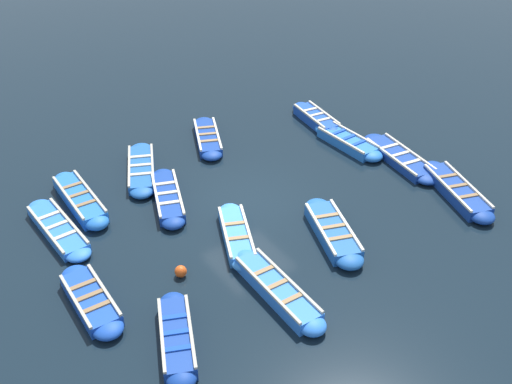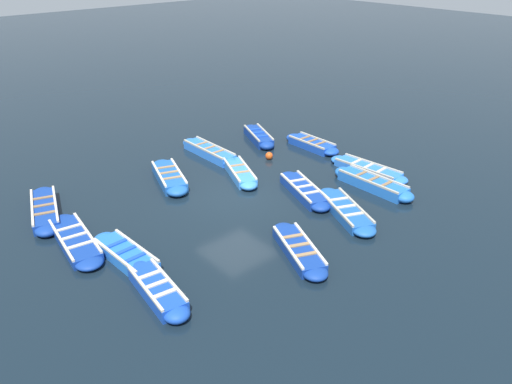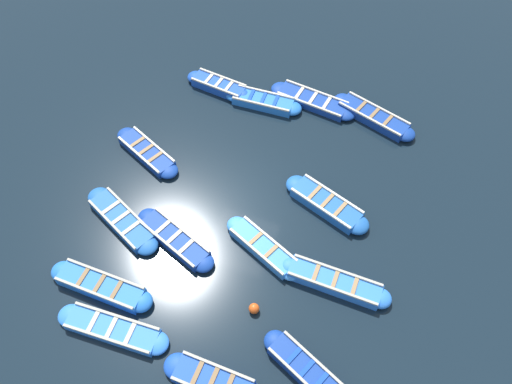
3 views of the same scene
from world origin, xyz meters
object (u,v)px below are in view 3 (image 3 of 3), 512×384
boat_far_corner (101,286)px  boat_alongside (263,247)px  boat_bow_out (263,101)px  boat_tucked (373,117)px  boat_broadside (147,152)px  boat_end_of_row (334,282)px  boat_outer_left (175,239)px  boat_drifting (122,220)px  boat_inner_gap (219,86)px  boat_stern_in (313,101)px  buoy_orange_near (254,309)px  boat_outer_right (213,381)px  boat_mid_row (306,370)px  boat_near_quay (326,204)px  buoy_yellow_far (351,108)px  boat_centre (113,329)px

boat_far_corner → boat_alongside: 5.46m
boat_bow_out → boat_tucked: (-4.55, -0.77, 0.01)m
boat_broadside → boat_alongside: bearing=157.5°
boat_end_of_row → boat_far_corner: size_ratio=1.03×
boat_outer_left → boat_drifting: bearing=-1.4°
boat_drifting → boat_inner_gap: bearing=-94.1°
boat_stern_in → buoy_orange_near: boat_stern_in is taller
boat_drifting → boat_broadside: bearing=-78.2°
boat_outer_right → boat_mid_row: 2.73m
boat_outer_left → boat_tucked: 9.59m
boat_outer_right → buoy_orange_near: 2.51m
boat_outer_right → boat_mid_row: (-2.43, -1.24, 0.02)m
boat_outer_left → boat_near_quay: boat_near_quay is taller
boat_drifting → buoy_yellow_far: bearing=-127.0°
boat_near_quay → buoy_orange_near: bearing=77.3°
buoy_yellow_far → boat_near_quay: bearing=94.4°
boat_mid_row → boat_alongside: (2.61, -3.41, -0.03)m
boat_near_quay → boat_mid_row: 5.98m
boat_tucked → boat_inner_gap: (6.67, 0.57, 0.01)m
boat_outer_left → boat_bow_out: 7.38m
boat_mid_row → boat_far_corner: 7.02m
boat_far_corner → boat_outer_left: bearing=-120.9°
boat_centre → boat_inner_gap: size_ratio=1.18×
boat_end_of_row → boat_drifting: boat_end_of_row is taller
boat_bow_out → boat_alongside: bearing=110.2°
boat_near_quay → boat_end_of_row: bearing=110.8°
boat_outer_left → boat_far_corner: boat_far_corner is taller
boat_centre → boat_outer_right: bearing=174.7°
boat_alongside → buoy_orange_near: boat_alongside is taller
boat_mid_row → boat_outer_left: bearing=-25.3°
boat_outer_left → boat_end_of_row: bearing=-176.1°
boat_drifting → boat_near_quay: 7.33m
boat_outer_right → boat_near_quay: bearing=-100.8°
boat_end_of_row → boat_drifting: size_ratio=1.04×
boat_outer_right → boat_bow_out: size_ratio=0.94×
boat_drifting → boat_inner_gap: size_ratio=1.15×
buoy_yellow_far → boat_tucked: bearing=170.4°
boat_alongside → buoy_orange_near: (-0.49, 2.16, 0.00)m
boat_outer_left → boat_alongside: bearing=-165.3°
boat_outer_right → boat_far_corner: size_ratio=0.85×
boat_far_corner → boat_tucked: 12.42m
boat_outer_left → boat_mid_row: bearing=154.7°
boat_outer_right → boat_centre: boat_outer_right is taller
boat_bow_out → buoy_yellow_far: boat_bow_out is taller
boat_drifting → buoy_orange_near: size_ratio=10.69×
boat_mid_row → boat_stern_in: bearing=-74.0°
boat_centre → buoy_orange_near: size_ratio=10.95×
boat_end_of_row → boat_near_quay: bearing=-69.2°
boat_mid_row → boat_inner_gap: 12.43m
boat_far_corner → boat_alongside: size_ratio=1.13×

